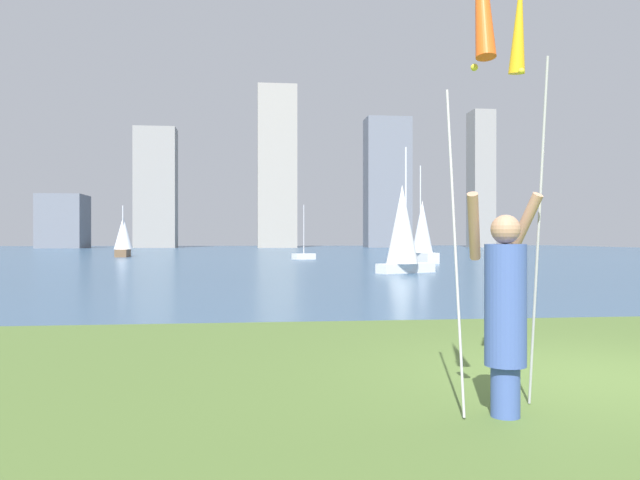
% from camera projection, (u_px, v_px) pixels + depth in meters
% --- Properties ---
extents(ground, '(120.00, 138.00, 0.12)m').
position_uv_depth(ground, '(291.00, 255.00, 57.60)').
color(ground, '#4C662D').
extents(person, '(0.72, 0.53, 1.97)m').
position_uv_depth(person, '(505.00, 306.00, 5.42)').
color(person, '#3F59A5').
rests_on(person, ground).
extents(kite_flag_right, '(0.16, 0.73, 4.16)m').
position_uv_depth(kite_flag_right, '(520.00, 35.00, 6.01)').
color(kite_flag_right, '#B2B2B7').
rests_on(kite_flag_right, ground).
extents(sailboat_2, '(2.91, 2.03, 5.63)m').
position_uv_depth(sailboat_2, '(403.00, 229.00, 27.68)').
color(sailboat_2, silver).
rests_on(sailboat_2, ground).
extents(sailboat_3, '(1.60, 3.07, 4.27)m').
position_uv_depth(sailboat_3, '(123.00, 237.00, 51.74)').
color(sailboat_3, brown).
rests_on(sailboat_3, ground).
extents(sailboat_5, '(1.79, 1.36, 3.99)m').
position_uv_depth(sailboat_5, '(304.00, 256.00, 45.40)').
color(sailboat_5, silver).
rests_on(sailboat_5, ground).
extents(sailboat_6, '(1.80, 2.72, 6.02)m').
position_uv_depth(sailboat_6, '(422.00, 234.00, 38.01)').
color(sailboat_6, silver).
rests_on(sailboat_6, ground).
extents(skyline_tower_0, '(6.65, 6.99, 8.26)m').
position_uv_depth(skyline_tower_0, '(63.00, 221.00, 96.22)').
color(skyline_tower_0, slate).
rests_on(skyline_tower_0, ground).
extents(skyline_tower_1, '(6.52, 4.45, 19.25)m').
position_uv_depth(skyline_tower_1, '(156.00, 188.00, 99.84)').
color(skyline_tower_1, gray).
rests_on(skyline_tower_1, ground).
extents(skyline_tower_2, '(6.24, 3.68, 26.01)m').
position_uv_depth(skyline_tower_2, '(277.00, 167.00, 99.64)').
color(skyline_tower_2, gray).
rests_on(skyline_tower_2, ground).
extents(skyline_tower_3, '(7.40, 4.85, 21.64)m').
position_uv_depth(skyline_tower_3, '(387.00, 183.00, 104.18)').
color(skyline_tower_3, slate).
rests_on(skyline_tower_3, ground).
extents(skyline_tower_4, '(3.64, 4.23, 22.85)m').
position_uv_depth(skyline_tower_4, '(481.00, 179.00, 104.22)').
color(skyline_tower_4, gray).
rests_on(skyline_tower_4, ground).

